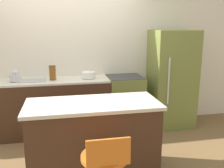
# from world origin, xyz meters

# --- Properties ---
(ground_plane) EXTENTS (14.00, 14.00, 0.00)m
(ground_plane) POSITION_xyz_m (0.00, 0.00, 0.00)
(ground_plane) COLOR brown
(wall_back) EXTENTS (8.00, 0.06, 2.60)m
(wall_back) POSITION_xyz_m (0.00, 0.63, 1.30)
(wall_back) COLOR silver
(wall_back) RESTS_ON ground_plane
(back_counter) EXTENTS (1.82, 0.58, 0.93)m
(back_counter) POSITION_xyz_m (-0.27, 0.31, 0.46)
(back_counter) COLOR #422819
(back_counter) RESTS_ON ground_plane
(kitchen_island) EXTENTS (1.54, 0.68, 0.92)m
(kitchen_island) POSITION_xyz_m (0.22, -1.03, 0.46)
(kitchen_island) COLOR #422819
(kitchen_island) RESTS_ON ground_plane
(oven_range) EXTENTS (0.60, 0.59, 0.93)m
(oven_range) POSITION_xyz_m (0.95, 0.31, 0.47)
(oven_range) COLOR olive
(oven_range) RESTS_ON ground_plane
(refrigerator) EXTENTS (0.74, 0.66, 1.72)m
(refrigerator) POSITION_xyz_m (1.80, 0.28, 0.86)
(refrigerator) COLOR olive
(refrigerator) RESTS_ON ground_plane
(kettle) EXTENTS (0.17, 0.17, 0.18)m
(kettle) POSITION_xyz_m (-0.85, 0.30, 1.00)
(kettle) COLOR silver
(kettle) RESTS_ON back_counter
(mixing_bowl) EXTENTS (0.22, 0.22, 0.10)m
(mixing_bowl) POSITION_xyz_m (0.31, 0.30, 0.98)
(mixing_bowl) COLOR white
(mixing_bowl) RESTS_ON back_counter
(canister_jar) EXTENTS (0.11, 0.11, 0.23)m
(canister_jar) POSITION_xyz_m (-0.27, 0.30, 1.05)
(canister_jar) COLOR brown
(canister_jar) RESTS_ON back_counter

